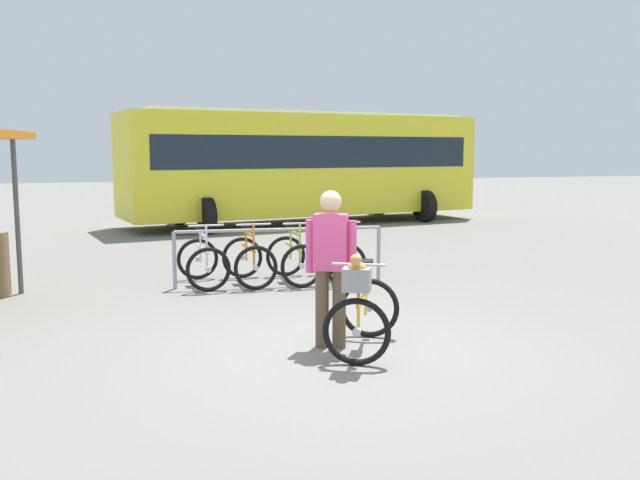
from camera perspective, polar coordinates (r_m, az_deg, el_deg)
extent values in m
plane|color=slate|center=(7.15, 1.36, -9.15)|extent=(80.00, 80.00, 0.00)
cylinder|color=#99999E|center=(10.37, -12.00, -1.69)|extent=(0.06, 0.06, 0.85)
cylinder|color=#99999E|center=(10.84, 4.89, -1.16)|extent=(0.06, 0.06, 0.85)
cylinder|color=#99999E|center=(10.43, -3.38, 0.87)|extent=(3.15, 0.22, 0.05)
torus|color=black|center=(11.07, -10.13, -1.57)|extent=(0.66, 0.14, 0.66)
cylinder|color=#B7B7BC|center=(11.07, -10.13, -1.57)|extent=(0.08, 0.07, 0.08)
torus|color=black|center=(10.08, -9.26, -2.44)|extent=(0.66, 0.14, 0.66)
cylinder|color=#B7B7BC|center=(10.08, -9.26, -2.44)|extent=(0.08, 0.07, 0.08)
cube|color=silver|center=(10.54, -9.74, -0.77)|extent=(0.09, 0.92, 0.04)
cube|color=silver|center=(10.46, -9.72, 0.41)|extent=(0.07, 0.61, 0.04)
cylinder|color=silver|center=(10.71, -9.90, -0.38)|extent=(0.03, 0.03, 0.55)
cube|color=black|center=(10.68, -9.93, 1.09)|extent=(0.13, 0.25, 0.06)
cylinder|color=silver|center=(10.15, -9.41, -0.57)|extent=(0.03, 0.03, 0.63)
cylinder|color=#B7B7BC|center=(10.11, -9.45, 1.20)|extent=(0.52, 0.06, 0.03)
torus|color=black|center=(11.12, -6.47, -1.46)|extent=(0.66, 0.12, 0.66)
cylinder|color=#B7B7BC|center=(11.12, -6.47, -1.46)|extent=(0.08, 0.07, 0.08)
torus|color=black|center=(10.13, -5.35, -2.32)|extent=(0.66, 0.12, 0.66)
cylinder|color=#B7B7BC|center=(10.13, -5.35, -2.32)|extent=(0.08, 0.07, 0.08)
cube|color=orange|center=(10.59, -5.95, -0.67)|extent=(0.07, 0.92, 0.04)
cube|color=orange|center=(10.51, -5.92, 0.51)|extent=(0.06, 0.61, 0.04)
cylinder|color=orange|center=(10.76, -6.16, -0.27)|extent=(0.03, 0.03, 0.55)
cube|color=black|center=(10.73, -6.18, 1.18)|extent=(0.13, 0.24, 0.06)
cylinder|color=orange|center=(10.20, -5.52, -0.46)|extent=(0.03, 0.03, 0.63)
cylinder|color=#B7B7BC|center=(10.16, -5.54, 1.30)|extent=(0.52, 0.05, 0.03)
torus|color=black|center=(11.21, -2.86, -1.35)|extent=(0.66, 0.08, 0.66)
cylinder|color=#B7B7BC|center=(11.21, -2.86, -1.35)|extent=(0.08, 0.06, 0.08)
torus|color=black|center=(10.23, -1.50, -2.19)|extent=(0.66, 0.08, 0.66)
cylinder|color=#B7B7BC|center=(10.23, -1.50, -2.19)|extent=(0.08, 0.06, 0.08)
cube|color=#9ED14C|center=(10.69, -2.22, -0.56)|extent=(0.06, 0.92, 0.04)
cube|color=#9ED14C|center=(10.61, -2.16, 0.61)|extent=(0.05, 0.61, 0.04)
cylinder|color=#9ED14C|center=(10.86, -2.46, -0.17)|extent=(0.03, 0.03, 0.55)
cube|color=black|center=(10.82, -2.47, 1.28)|extent=(0.13, 0.24, 0.06)
cylinder|color=#9ED14C|center=(10.30, -1.69, -0.35)|extent=(0.03, 0.03, 0.63)
cylinder|color=#B7B7BC|center=(10.26, -1.69, 1.39)|extent=(0.52, 0.04, 0.03)
torus|color=black|center=(11.35, 0.77, -1.23)|extent=(0.66, 0.10, 0.66)
cylinder|color=#B7B7BC|center=(11.35, 0.77, -1.23)|extent=(0.08, 0.07, 0.08)
torus|color=black|center=(10.37, 2.14, -2.06)|extent=(0.66, 0.10, 0.66)
cylinder|color=#B7B7BC|center=(10.37, 2.14, -2.06)|extent=(0.08, 0.07, 0.08)
cube|color=red|center=(10.83, 1.43, -0.45)|extent=(0.07, 0.92, 0.04)
cube|color=red|center=(10.75, 1.50, 0.70)|extent=(0.06, 0.61, 0.04)
cylinder|color=red|center=(11.00, 1.19, -0.06)|extent=(0.03, 0.03, 0.55)
cube|color=black|center=(10.96, 1.19, 1.36)|extent=(0.13, 0.24, 0.06)
cylinder|color=red|center=(10.44, 1.97, -0.24)|extent=(0.03, 0.03, 0.63)
cylinder|color=#B7B7BC|center=(10.41, 1.98, 1.47)|extent=(0.52, 0.05, 0.03)
torus|color=black|center=(7.57, 4.11, -5.65)|extent=(0.62, 0.34, 0.66)
cylinder|color=#B7B7BC|center=(7.57, 4.11, -5.65)|extent=(0.10, 0.09, 0.08)
torus|color=black|center=(6.59, 3.06, -7.63)|extent=(0.62, 0.34, 0.66)
cylinder|color=#B7B7BC|center=(6.59, 3.06, -7.63)|extent=(0.10, 0.09, 0.08)
cube|color=yellow|center=(7.03, 3.64, -4.79)|extent=(0.44, 0.84, 0.04)
cube|color=yellow|center=(6.94, 3.60, -3.06)|extent=(0.30, 0.57, 0.04)
cylinder|color=yellow|center=(7.20, 3.83, -4.10)|extent=(0.03, 0.03, 0.55)
cube|color=black|center=(7.15, 3.85, -1.94)|extent=(0.21, 0.27, 0.06)
cylinder|color=yellow|center=(6.63, 3.22, -4.73)|extent=(0.03, 0.03, 0.63)
cylinder|color=#B7B7BC|center=(6.57, 3.24, -2.05)|extent=(0.48, 0.25, 0.03)
cube|color=gray|center=(6.46, 3.06, -3.30)|extent=(0.32, 0.29, 0.22)
ellipsoid|color=tan|center=(6.44, 3.07, -2.43)|extent=(0.23, 0.22, 0.16)
sphere|color=tan|center=(6.34, 2.98, -1.66)|extent=(0.11, 0.11, 0.11)
cylinder|color=brown|center=(7.17, 0.17, -5.71)|extent=(0.14, 0.14, 0.82)
cylinder|color=brown|center=(7.15, 1.60, -5.77)|extent=(0.14, 0.14, 0.82)
cube|color=#E54C8C|center=(7.03, 0.90, -0.18)|extent=(0.39, 0.33, 0.58)
cylinder|color=#E54C8C|center=(7.10, -0.83, -0.52)|extent=(0.09, 0.09, 0.55)
cylinder|color=#E54C8C|center=(7.03, 2.69, -0.60)|extent=(0.09, 0.09, 0.55)
sphere|color=beige|center=(6.99, 0.90, 3.24)|extent=(0.22, 0.22, 0.22)
cube|color=yellow|center=(19.34, -1.34, 6.29)|extent=(10.30, 4.49, 2.70)
cube|color=#19232D|center=(19.33, -1.35, 7.33)|extent=(9.52, 4.35, 0.84)
cube|color=silver|center=(19.36, -1.36, 10.41)|extent=(9.27, 4.04, 0.08)
cylinder|color=black|center=(17.04, -9.38, 1.99)|extent=(0.43, 0.93, 0.90)
cylinder|color=black|center=(19.43, -11.63, 2.60)|extent=(0.43, 0.93, 0.90)
cylinder|color=black|center=(19.99, 8.68, 2.80)|extent=(0.43, 0.93, 0.90)
cylinder|color=black|center=(22.06, 4.89, 3.29)|extent=(0.43, 0.93, 0.90)
cylinder|color=#4C4C51|center=(10.64, -23.87, 1.73)|extent=(0.07, 0.07, 2.20)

